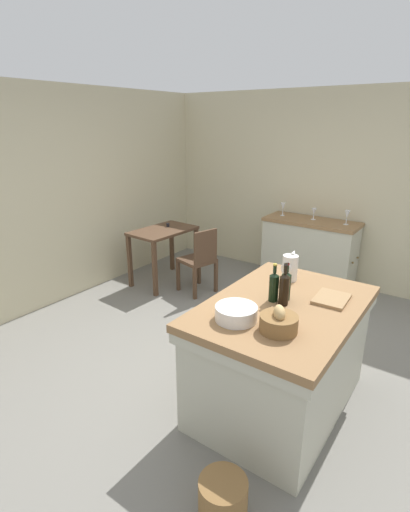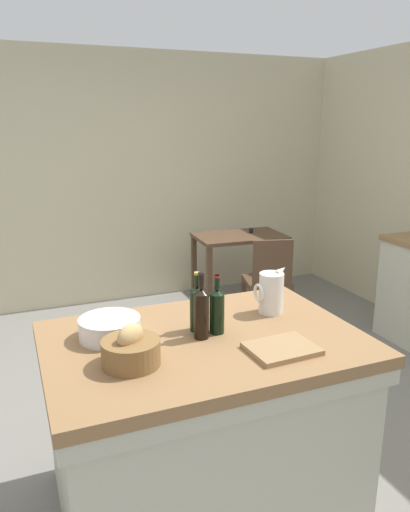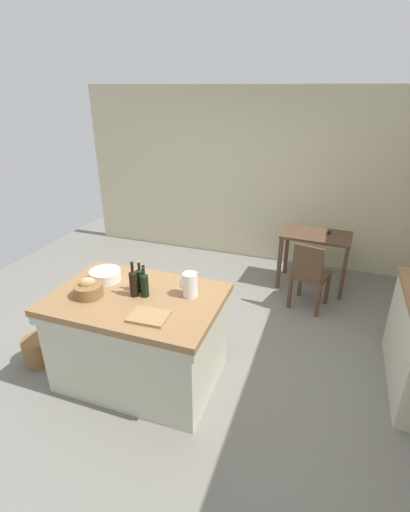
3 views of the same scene
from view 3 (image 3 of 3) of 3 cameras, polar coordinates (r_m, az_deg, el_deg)
ground_plane at (r=4.17m, az=-2.99°, el=-13.57°), size 6.76×6.76×0.00m
wall_back at (r=5.90m, az=6.51°, el=11.96°), size 5.32×0.12×2.60m
island_table at (r=3.56m, az=-10.02°, el=-11.78°), size 1.49×1.02×0.90m
writing_desk at (r=5.24m, az=16.56°, el=1.94°), size 0.93×0.61×0.82m
wooden_chair at (r=4.74m, az=15.68°, el=-2.66°), size 0.49×0.49×0.89m
pitcher at (r=3.23m, az=-2.31°, el=-4.37°), size 0.17×0.13×0.26m
wash_bowl at (r=3.64m, az=-15.01°, el=-2.87°), size 0.29×0.29×0.10m
bread_basket at (r=3.40m, az=-17.41°, el=-4.88°), size 0.25×0.25×0.18m
cutting_board at (r=3.02m, az=-8.57°, el=-9.14°), size 0.31×0.25×0.02m
wine_bottle_dark at (r=3.26m, az=-9.25°, el=-4.24°), size 0.07×0.07×0.29m
wine_bottle_amber at (r=3.34m, az=-9.91°, el=-3.50°), size 0.07×0.07×0.30m
wine_bottle_green at (r=3.28m, az=-10.89°, el=-3.98°), size 0.07×0.07×0.32m
wicker_hamper at (r=4.22m, az=-24.21°, el=-13.07°), size 0.28×0.28×0.29m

